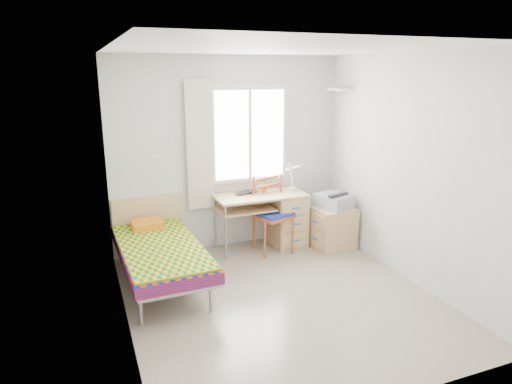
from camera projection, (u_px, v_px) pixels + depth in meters
floor at (280, 298)px, 4.97m from camera, size 3.50×3.50×0.00m
ceiling at (284, 49)px, 4.29m from camera, size 3.50×3.50×0.00m
wall_back at (229, 154)px, 6.20m from camera, size 3.20×0.00×3.20m
wall_left at (119, 198)px, 4.06m from camera, size 0.00×3.50×3.50m
wall_right at (410, 170)px, 5.20m from camera, size 0.00×3.50×3.50m
window at (250, 135)px, 6.22m from camera, size 1.10×0.04×1.30m
curtain at (199, 146)px, 5.95m from camera, size 0.35×0.05×1.70m
floating_shelf at (340, 89)px, 6.20m from camera, size 0.20×0.32×0.03m
bed at (159, 249)px, 5.28m from camera, size 0.95×1.92×0.82m
desk at (282, 217)px, 6.38m from camera, size 1.24×0.57×0.77m
chair at (272, 209)px, 6.18m from camera, size 0.56×0.56×1.04m
cabinet at (332, 228)px, 6.30m from camera, size 0.56×0.50×0.58m
printer at (334, 200)px, 6.23m from camera, size 0.50×0.54×0.19m
laptop at (248, 193)px, 6.20m from camera, size 0.38×0.28×0.03m
pen_cup at (263, 188)px, 6.31m from camera, size 0.10×0.10×0.10m
task_lamp at (291, 173)px, 6.21m from camera, size 0.24×0.33×0.44m
book at (244, 209)px, 6.17m from camera, size 0.23×0.28×0.02m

